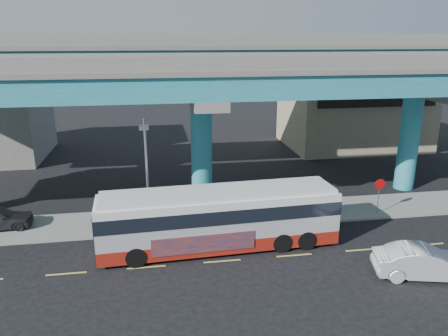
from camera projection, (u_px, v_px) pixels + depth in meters
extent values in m
plane|color=black|center=(221.00, 258.00, 23.60)|extent=(120.00, 120.00, 0.00)
cube|color=gray|center=(208.00, 217.00, 28.77)|extent=(70.00, 4.00, 0.15)
cube|color=#D8C64C|center=(66.00, 274.00, 22.08)|extent=(2.00, 0.12, 0.01)
cube|color=#D8C64C|center=(146.00, 267.00, 22.69)|extent=(2.00, 0.12, 0.01)
cube|color=#D8C64C|center=(222.00, 261.00, 23.31)|extent=(2.00, 0.12, 0.01)
cube|color=#D8C64C|center=(294.00, 255.00, 23.93)|extent=(2.00, 0.12, 0.01)
cube|color=#D8C64C|center=(362.00, 250.00, 24.55)|extent=(2.00, 0.12, 0.01)
cube|color=#D8C64C|center=(427.00, 245.00, 25.16)|extent=(2.00, 0.12, 0.01)
cylinder|color=teal|center=(202.00, 151.00, 31.02)|extent=(1.50, 1.50, 7.40)
cube|color=gray|center=(201.00, 94.00, 29.86)|extent=(2.00, 12.00, 0.60)
cube|color=gray|center=(195.00, 77.00, 32.90)|extent=(1.80, 5.00, 1.20)
cylinder|color=teal|center=(409.00, 142.00, 33.49)|extent=(1.50, 1.50, 7.40)
cube|color=gray|center=(415.00, 90.00, 32.33)|extent=(2.00, 12.00, 0.60)
cube|color=gray|center=(392.00, 74.00, 35.37)|extent=(1.80, 5.00, 1.20)
cube|color=teal|center=(207.00, 85.00, 26.26)|extent=(52.00, 5.00, 1.40)
cube|color=gray|center=(207.00, 71.00, 26.02)|extent=(52.00, 5.40, 0.30)
cube|color=gray|center=(212.00, 64.00, 23.50)|extent=(52.00, 0.25, 0.80)
cube|color=gray|center=(202.00, 59.00, 28.22)|extent=(52.00, 0.25, 0.80)
cube|color=teal|center=(195.00, 59.00, 32.53)|extent=(52.00, 5.00, 1.40)
cube|color=gray|center=(195.00, 47.00, 32.28)|extent=(52.00, 5.40, 0.30)
cube|color=gray|center=(198.00, 40.00, 29.76)|extent=(52.00, 0.25, 0.80)
cube|color=gray|center=(192.00, 39.00, 34.48)|extent=(52.00, 0.25, 0.80)
cube|color=tan|center=(353.00, 114.00, 47.08)|extent=(14.00, 10.00, 7.00)
cube|color=black|center=(378.00, 101.00, 41.65)|extent=(12.00, 0.25, 1.20)
cube|color=maroon|center=(219.00, 237.00, 24.70)|extent=(13.39, 3.46, 0.77)
cube|color=silver|center=(219.00, 218.00, 24.35)|extent=(13.39, 3.46, 1.66)
cube|color=black|center=(219.00, 208.00, 24.19)|extent=(13.45, 3.52, 0.77)
cube|color=silver|center=(219.00, 198.00, 24.01)|extent=(13.39, 3.46, 0.44)
cube|color=silver|center=(219.00, 192.00, 23.91)|extent=(12.98, 3.20, 0.22)
cube|color=black|center=(330.00, 202.00, 25.57)|extent=(0.19, 2.57, 1.33)
cube|color=black|center=(95.00, 221.00, 22.90)|extent=(0.19, 2.57, 1.33)
cube|color=navy|center=(204.00, 244.00, 23.02)|extent=(5.52, 0.32, 1.00)
cylinder|color=black|center=(136.00, 257.00, 22.60)|extent=(1.12, 0.39, 1.11)
cylinder|color=black|center=(135.00, 236.00, 24.98)|extent=(1.12, 0.39, 1.11)
cylinder|color=black|center=(282.00, 243.00, 24.19)|extent=(1.12, 0.39, 1.11)
cylinder|color=black|center=(268.00, 224.00, 26.57)|extent=(1.12, 0.39, 1.11)
cylinder|color=black|center=(306.00, 240.00, 24.48)|extent=(1.12, 0.39, 1.11)
cylinder|color=black|center=(290.00, 222.00, 26.86)|extent=(1.12, 0.39, 1.11)
imported|color=silver|center=(424.00, 262.00, 21.59)|extent=(4.00, 5.65, 1.60)
cylinder|color=gray|center=(147.00, 175.00, 25.73)|extent=(0.16, 0.16, 7.00)
cylinder|color=gray|center=(144.00, 123.00, 23.87)|extent=(0.12, 1.89, 0.12)
cube|color=gray|center=(144.00, 127.00, 22.99)|extent=(0.50, 0.70, 0.18)
cylinder|color=gray|center=(378.00, 198.00, 28.94)|extent=(0.06, 0.06, 2.12)
cylinder|color=#B20A0A|center=(380.00, 184.00, 28.62)|extent=(0.73, 0.04, 0.73)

